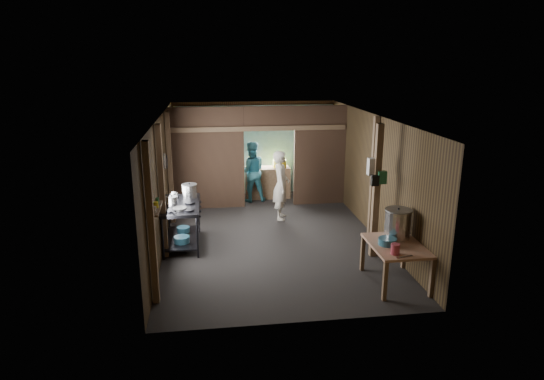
{
  "coord_description": "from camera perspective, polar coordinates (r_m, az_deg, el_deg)",
  "views": [
    {
      "loc": [
        -1.24,
        -9.47,
        3.75
      ],
      "look_at": [
        0.0,
        -0.2,
        1.1
      ],
      "focal_mm": 30.82,
      "sensor_mm": 36.0,
      "label": 1
    }
  ],
  "objects": [
    {
      "name": "wash_basin",
      "position": [
        8.15,
        13.91,
        -6.11
      ],
      "size": [
        0.36,
        0.36,
        0.12
      ],
      "primitive_type": "cylinder",
      "rotation": [
        0.0,
        0.0,
        -0.21
      ],
      "color": "#2D667F",
      "rests_on": "prep_table"
    },
    {
      "name": "wall_right",
      "position": [
        10.39,
        12.25,
        1.81
      ],
      "size": [
        0.0,
        7.0,
        2.6
      ],
      "primitive_type": "cube",
      "color": "#4A371C",
      "rests_on": "ground"
    },
    {
      "name": "stove_pot_large",
      "position": [
        9.99,
        -10.02,
        -0.19
      ],
      "size": [
        0.33,
        0.33,
        0.32
      ],
      "primitive_type": null,
      "rotation": [
        0.0,
        0.0,
        -0.05
      ],
      "color": "silver",
      "rests_on": "gas_range"
    },
    {
      "name": "cook",
      "position": [
        11.12,
        1.11,
        0.59
      ],
      "size": [
        0.49,
        0.66,
        1.66
      ],
      "primitive_type": "imported",
      "rotation": [
        0.0,
        0.0,
        1.41
      ],
      "color": "silver",
      "rests_on": "floor"
    },
    {
      "name": "wall_left",
      "position": [
        9.84,
        -13.26,
        0.96
      ],
      "size": [
        0.0,
        7.0,
        2.6
      ],
      "primitive_type": "cube",
      "color": "#4A371C",
      "rests_on": "ground"
    },
    {
      "name": "stove_saucepan",
      "position": [
        10.12,
        -11.91,
        -0.61
      ],
      "size": [
        0.22,
        0.22,
        0.1
      ],
      "primitive_type": "cylinder",
      "rotation": [
        0.0,
        0.0,
        0.38
      ],
      "color": "silver",
      "rests_on": "gas_range"
    },
    {
      "name": "knife",
      "position": [
        7.75,
        15.87,
        -7.84
      ],
      "size": [
        0.3,
        0.09,
        0.01
      ],
      "primitive_type": "cube",
      "rotation": [
        0.0,
        0.0,
        0.17
      ],
      "color": "silver",
      "rests_on": "prep_table"
    },
    {
      "name": "prep_table",
      "position": [
        8.36,
        14.83,
        -8.7
      ],
      "size": [
        0.88,
        1.21,
        0.71
      ],
      "primitive_type": null,
      "color": "tan",
      "rests_on": "floor"
    },
    {
      "name": "pan_lid_big",
      "position": [
        10.14,
        -12.96,
        3.46
      ],
      "size": [
        0.03,
        0.34,
        0.34
      ],
      "primitive_type": "cylinder",
      "rotation": [
        0.0,
        1.57,
        0.0
      ],
      "color": "gray",
      "rests_on": "wall_left"
    },
    {
      "name": "wall_back",
      "position": [
        13.26,
        -2.13,
        5.15
      ],
      "size": [
        4.5,
        0.0,
        2.6
      ],
      "primitive_type": "cube",
      "color": "#4A371C",
      "rests_on": "ground"
    },
    {
      "name": "jar_yellow",
      "position": [
        7.77,
        -14.0,
        -1.76
      ],
      "size": [
        0.08,
        0.08,
        0.1
      ],
      "primitive_type": "cylinder",
      "color": "yellow",
      "rests_on": "wall_shelf"
    },
    {
      "name": "jar_white",
      "position": [
        7.54,
        -14.2,
        -2.33
      ],
      "size": [
        0.07,
        0.07,
        0.1
      ],
      "primitive_type": "cylinder",
      "color": "silver",
      "rests_on": "wall_shelf"
    },
    {
      "name": "wall_front",
      "position": [
        6.57,
        3.83,
        -6.1
      ],
      "size": [
        4.5,
        0.0,
        2.6
      ],
      "primitive_type": "cube",
      "color": "#4A371C",
      "rests_on": "ground"
    },
    {
      "name": "wall_shelf",
      "position": [
        7.79,
        -13.97,
        -2.22
      ],
      "size": [
        0.14,
        0.8,
        0.03
      ],
      "primitive_type": "cube",
      "color": "#83634C",
      "rests_on": "wall_left"
    },
    {
      "name": "pan_lid_small",
      "position": [
        10.55,
        -12.74,
        3.39
      ],
      "size": [
        0.03,
        0.3,
        0.3
      ],
      "primitive_type": "cylinder",
      "rotation": [
        0.0,
        1.57,
        0.0
      ],
      "color": "black",
      "rests_on": "wall_left"
    },
    {
      "name": "stove_pot_med",
      "position": [
        9.58,
        -12.14,
        -1.36
      ],
      "size": [
        0.3,
        0.3,
        0.21
      ],
      "primitive_type": null,
      "rotation": [
        0.0,
        0.0,
        0.39
      ],
      "color": "silver",
      "rests_on": "gas_range"
    },
    {
      "name": "frying_pan",
      "position": [
        9.28,
        -11.21,
        -2.25
      ],
      "size": [
        0.45,
        0.56,
        0.07
      ],
      "primitive_type": null,
      "rotation": [
        0.0,
        0.0,
        0.41
      ],
      "color": "gray",
      "rests_on": "gas_range"
    },
    {
      "name": "yellow_tub",
      "position": [
        12.87,
        0.93,
        3.26
      ],
      "size": [
        0.37,
        0.37,
        0.21
      ],
      "primitive_type": "cylinder",
      "color": "yellow",
      "rests_on": "back_counter"
    },
    {
      "name": "bag_green",
      "position": [
        8.97,
        13.26,
        1.52
      ],
      "size": [
        0.16,
        0.12,
        0.24
      ],
      "primitive_type": "cube",
      "color": "#1F6038",
      "rests_on": "post_free"
    },
    {
      "name": "jar_green",
      "position": [
        7.98,
        -13.84,
        -1.29
      ],
      "size": [
        0.06,
        0.06,
        0.1
      ],
      "primitive_type": "cylinder",
      "color": "#1F6038",
      "rests_on": "wall_shelf"
    },
    {
      "name": "ceiling",
      "position": [
        9.62,
        -0.16,
        8.95
      ],
      "size": [
        4.5,
        7.0,
        0.0
      ],
      "primitive_type": "cube",
      "color": "#353534",
      "rests_on": "ground"
    },
    {
      "name": "cross_beam",
      "position": [
        11.81,
        -1.52,
        7.53
      ],
      "size": [
        4.4,
        0.12,
        0.12
      ],
      "primitive_type": "cube",
      "color": "#83634C",
      "rests_on": "wall_left"
    },
    {
      "name": "wall_clock",
      "position": [
        13.09,
        -1.01,
        7.68
      ],
      "size": [
        0.2,
        0.03,
        0.2
      ],
      "primitive_type": "cylinder",
      "rotation": [
        1.57,
        0.0,
        0.0
      ],
      "color": "silver",
      "rests_on": "wall_back"
    },
    {
      "name": "blue_tub_back",
      "position": [
        10.16,
        -10.78,
        -4.76
      ],
      "size": [
        0.27,
        0.27,
        0.11
      ],
      "primitive_type": "cylinder",
      "color": "#2D667F",
      "rests_on": "gas_range"
    },
    {
      "name": "post_left_b",
      "position": [
        9.06,
        -13.28,
        -0.3
      ],
      "size": [
        0.1,
        0.12,
        2.6
      ],
      "primitive_type": "cube",
      "color": "#83634C",
      "rests_on": "floor"
    },
    {
      "name": "partition_right",
      "position": [
        12.25,
        5.84,
        4.2
      ],
      "size": [
        1.35,
        0.1,
        2.6
      ],
      "primitive_type": "cube",
      "color": "brown",
      "rests_on": "floor"
    },
    {
      "name": "bag_white",
      "position": [
        9.01,
        12.31,
        2.82
      ],
      "size": [
        0.22,
        0.15,
        0.32
      ],
      "primitive_type": "cube",
      "color": "silver",
      "rests_on": "post_free"
    },
    {
      "name": "partition_left",
      "position": [
        11.93,
        -7.88,
        3.81
      ],
      "size": [
        1.85,
        0.1,
        2.6
      ],
      "primitive_type": "cube",
      "color": "brown",
      "rests_on": "floor"
    },
    {
      "name": "red_cup",
      "position": [
        12.81,
        -1.68,
        3.03
      ],
      "size": [
        0.12,
        0.12,
        0.14
      ],
      "primitive_type": "cylinder",
      "color": "#B00400",
      "rests_on": "back_counter"
    },
    {
      "name": "stock_pot",
      "position": [
        8.43,
        15.08,
        -4.04
      ],
      "size": [
        0.62,
        0.62,
        0.54
      ],
      "primitive_type": null,
      "rotation": [
        0.0,
        0.0,
        -0.43
      ],
      "color": "silver",
      "rests_on": "prep_table"
    },
    {
      "name": "partition_header",
      "position": [
        11.86,
        -0.34,
        8.79
      ],
      "size": [
        1.3,
        0.1,
        0.6
      ],
      "primitive_type": "cube",
      "color": "brown",
      "rests_on": "wall_back"
    },
    {
      "name": "post_left_a",
      "position": [
        7.36,
        -14.55,
        -4.16
      ],
      "size": [
        0.1,
        0.12,
        2.6
      ],
      "primitive_type": "cube",
      "color": "#83634C",
      "rests_on": "floor"
    },
    {
      "name": "bag_black",
      "position": [
        8.91,
        12.45,
        1.15
      ],
      "size": [
        0.14,
        0.1,
        0.2
      ],
      "primitive_type": "cube",
      "color": "black",
      "rests_on": "post_free"
    },
    {
      "name": "gas_range",
      "position": [
        9.8,
        -10.94,
        -4.18
      ],
      "size": [
        0.78,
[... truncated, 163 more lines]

